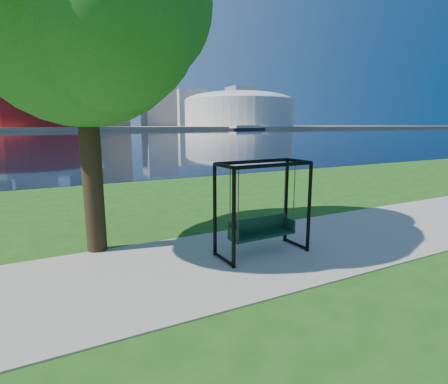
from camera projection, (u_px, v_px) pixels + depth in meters
ground at (230, 251)px, 8.68m from camera, size 900.00×900.00×0.00m
path at (240, 257)px, 8.24m from camera, size 120.00×4.00×0.03m
river at (57, 136)px, 97.58m from camera, size 900.00×180.00×0.02m
far_bank at (46, 128)px, 275.19m from camera, size 900.00×228.00×2.00m
stadium at (26, 106)px, 206.28m from camera, size 83.00×83.00×32.00m
arena at (239, 108)px, 271.57m from camera, size 84.00×84.00×26.56m
skyline at (35, 83)px, 278.33m from camera, size 392.00×66.00×96.50m
swing at (262, 210)px, 8.31m from camera, size 2.23×1.02×2.26m
park_tree at (76, 1)px, 7.66m from camera, size 6.69×6.04×8.31m
barge at (246, 128)px, 221.11m from camera, size 30.19×15.55×2.92m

